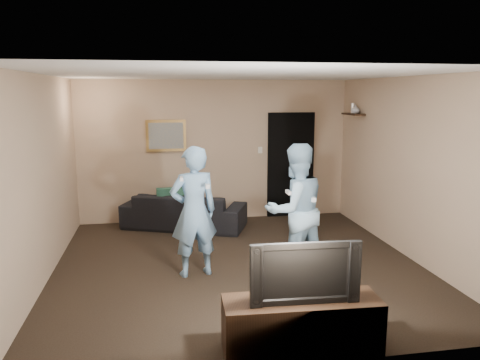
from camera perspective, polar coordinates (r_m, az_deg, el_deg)
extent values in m
plane|color=black|center=(6.63, -0.20, -10.32)|extent=(5.00, 5.00, 0.00)
cube|color=silver|center=(6.20, -0.21, 12.76)|extent=(5.00, 5.00, 0.04)
cube|color=tan|center=(8.73, -3.02, 3.57)|extent=(5.00, 0.04, 2.60)
cube|color=tan|center=(3.90, 6.13, -5.34)|extent=(5.00, 0.04, 2.60)
cube|color=tan|center=(6.36, -22.99, 0.09)|extent=(0.04, 5.00, 2.60)
cube|color=tan|center=(7.14, 19.97, 1.37)|extent=(0.04, 5.00, 2.60)
imported|color=black|center=(8.37, -6.81, -3.70)|extent=(2.28, 1.56, 0.62)
cube|color=#164333|center=(8.32, -8.42, -2.62)|extent=(0.50, 0.20, 0.49)
cube|color=olive|center=(8.61, -9.00, 5.37)|extent=(0.72, 0.05, 0.57)
cube|color=slate|center=(8.58, -9.00, 5.35)|extent=(0.62, 0.01, 0.47)
cube|color=black|center=(9.03, 6.19, 1.84)|extent=(0.90, 0.06, 2.00)
cube|color=silver|center=(8.85, 2.48, 3.68)|extent=(0.08, 0.02, 0.12)
cube|color=black|center=(8.63, 13.64, 7.81)|extent=(0.20, 0.60, 0.03)
imported|color=#BBBCC1|center=(8.55, 13.89, 8.39)|extent=(0.15, 0.15, 0.15)
cylinder|color=white|center=(8.66, 13.57, 8.52)|extent=(0.06, 0.06, 0.18)
cube|color=black|center=(4.56, 7.49, -17.18)|extent=(1.47, 0.53, 0.52)
imported|color=black|center=(4.33, 7.67, -10.78)|extent=(1.00, 0.18, 0.57)
imported|color=#78A7D1|center=(6.07, -5.66, -3.86)|extent=(0.69, 0.53, 1.71)
cube|color=white|center=(5.75, -7.16, 0.15)|extent=(0.04, 0.14, 0.04)
cube|color=white|center=(5.79, -3.97, -0.76)|extent=(0.05, 0.09, 0.05)
imported|color=#9BC6E1|center=(6.11, 6.75, -3.67)|extent=(0.98, 0.85, 1.74)
cube|color=white|center=(5.79, 5.92, -1.49)|extent=(0.04, 0.14, 0.04)
cube|color=white|center=(5.91, 8.89, -2.35)|extent=(0.05, 0.09, 0.05)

